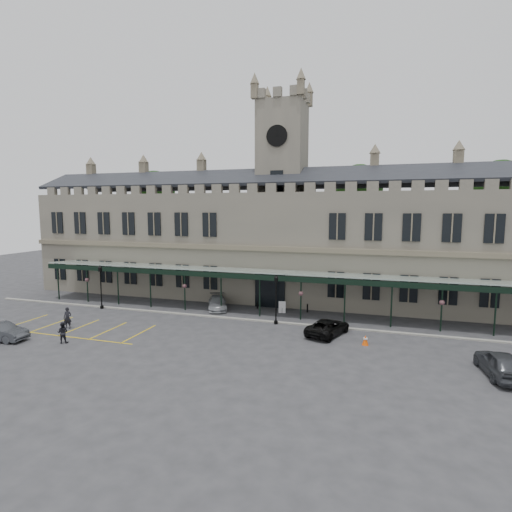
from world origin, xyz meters
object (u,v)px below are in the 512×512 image
(lamp_post_left, at_px, (101,283))
(lamp_post_mid, at_px, (276,295))
(sign_board, at_px, (282,307))
(station_building, at_px, (282,242))
(car_left_b, at_px, (0,331))
(car_van, at_px, (328,327))
(car_right_a, at_px, (501,364))
(person_a, at_px, (68,318))
(clock_tower, at_px, (282,184))
(traffic_cone, at_px, (365,340))
(person_b, at_px, (63,333))
(car_taxi, at_px, (217,303))

(lamp_post_left, height_order, lamp_post_mid, lamp_post_left)
(sign_board, bearing_deg, station_building, 92.48)
(station_building, relative_size, car_left_b, 13.79)
(car_left_b, relative_size, car_van, 0.92)
(car_right_a, xyz_separation_m, person_a, (-33.01, 0.09, 0.12))
(clock_tower, xyz_separation_m, lamp_post_left, (-16.54, -10.86, -10.39))
(clock_tower, distance_m, person_a, 25.94)
(traffic_cone, distance_m, car_right_a, 8.90)
(station_building, relative_size, clock_tower, 2.42)
(station_building, relative_size, person_b, 36.03)
(lamp_post_mid, bearing_deg, traffic_cone, -22.99)
(clock_tower, xyz_separation_m, car_van, (7.00, -12.57, -12.45))
(station_building, xyz_separation_m, car_taxi, (-5.00, -7.34, -5.81))
(lamp_post_mid, distance_m, car_left_b, 22.52)
(traffic_cone, bearing_deg, person_a, -172.39)
(lamp_post_left, height_order, person_b, lamp_post_left)
(station_building, xyz_separation_m, lamp_post_mid, (2.15, -10.76, -3.79))
(car_taxi, relative_size, person_a, 2.43)
(car_taxi, bearing_deg, car_van, -47.13)
(lamp_post_left, xyz_separation_m, car_taxi, (11.54, 3.43, -2.06))
(lamp_post_left, distance_m, car_van, 23.69)
(lamp_post_mid, distance_m, person_b, 17.59)
(car_taxi, bearing_deg, person_b, -142.75)
(station_building, height_order, car_van, station_building)
(person_b, bearing_deg, lamp_post_mid, -167.23)
(traffic_cone, bearing_deg, car_van, 151.77)
(clock_tower, bearing_deg, sign_board, -75.70)
(lamp_post_mid, xyz_separation_m, car_taxi, (-7.15, 3.42, -2.02))
(traffic_cone, height_order, sign_board, sign_board)
(car_left_b, bearing_deg, car_van, -73.65)
(lamp_post_left, distance_m, sign_board, 18.84)
(car_left_b, height_order, person_b, person_b)
(car_left_b, xyz_separation_m, car_taxi, (12.50, 14.25, -0.06))
(lamp_post_mid, distance_m, car_van, 5.53)
(station_building, distance_m, sign_board, 9.26)
(lamp_post_left, relative_size, car_left_b, 1.05)
(car_right_a, relative_size, person_b, 2.87)
(traffic_cone, xyz_separation_m, person_a, (-24.81, -3.32, 0.55))
(sign_board, xyz_separation_m, car_right_a, (16.47, -10.61, 0.23))
(traffic_cone, xyz_separation_m, car_taxi, (-15.05, 6.77, 0.28))
(car_left_b, bearing_deg, car_right_a, -87.56)
(clock_tower, height_order, person_a, clock_tower)
(traffic_cone, relative_size, car_right_a, 0.16)
(sign_board, height_order, car_van, car_van)
(clock_tower, bearing_deg, car_van, -60.88)
(lamp_post_mid, bearing_deg, sign_board, 95.38)
(car_van, bearing_deg, car_left_b, 40.07)
(car_van, bearing_deg, lamp_post_mid, 0.20)
(station_building, bearing_deg, car_van, -60.71)
(clock_tower, height_order, traffic_cone, clock_tower)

